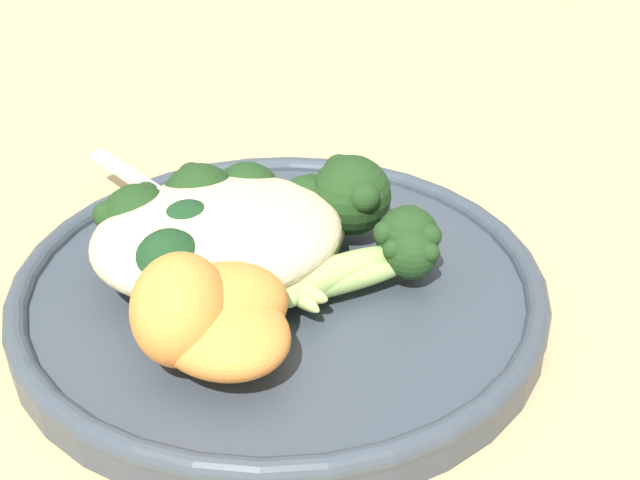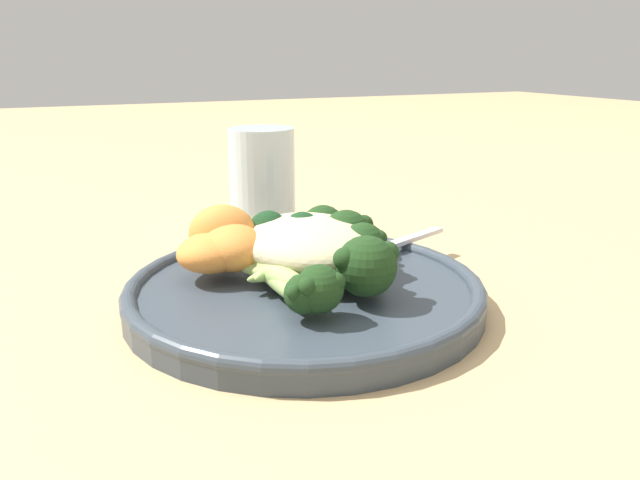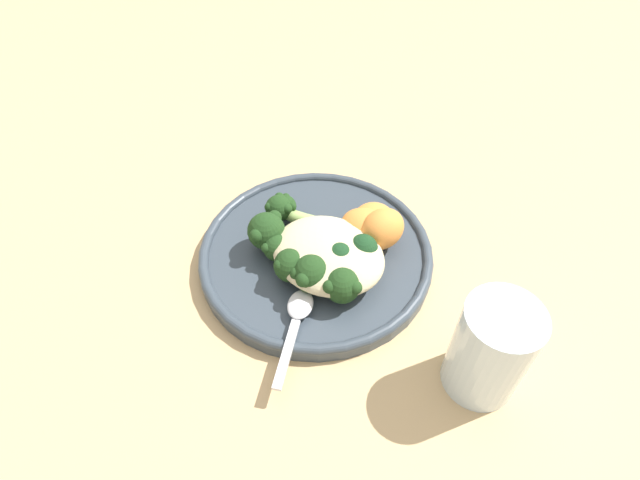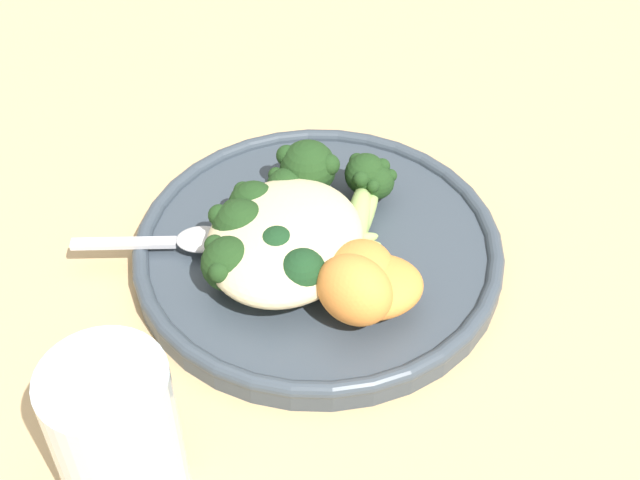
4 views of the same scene
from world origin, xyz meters
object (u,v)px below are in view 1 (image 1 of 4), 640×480
at_px(broccoli_stalk_7, 167,235).
at_px(spoon, 167,197).
at_px(broccoli_stalk_1, 372,254).
at_px(sweet_potato_chunk_2, 180,309).
at_px(broccoli_stalk_5, 245,207).
at_px(sweet_potato_chunk_1, 220,330).
at_px(broccoli_stalk_6, 209,211).
at_px(sweet_potato_chunk_0, 221,308).
at_px(broccoli_stalk_3, 328,229).
at_px(kale_tuft, 188,255).
at_px(broccoli_stalk_0, 376,265).
at_px(plate, 287,288).
at_px(broccoli_stalk_4, 306,216).
at_px(quinoa_mound, 218,235).
at_px(broccoli_stalk_2, 344,208).

distance_m(broccoli_stalk_7, spoon, 0.06).
relative_size(broccoli_stalk_1, sweet_potato_chunk_2, 2.11).
xyz_separation_m(broccoli_stalk_5, sweet_potato_chunk_1, (-0.04, -0.09, -0.00)).
bearing_deg(broccoli_stalk_6, sweet_potato_chunk_0, 150.65).
bearing_deg(sweet_potato_chunk_0, broccoli_stalk_3, 37.01).
height_order(sweet_potato_chunk_0, spoon, sweet_potato_chunk_0).
height_order(broccoli_stalk_3, broccoli_stalk_7, broccoli_stalk_7).
relative_size(broccoli_stalk_3, sweet_potato_chunk_2, 1.57).
bearing_deg(sweet_potato_chunk_2, kale_tuft, 72.17).
relative_size(broccoli_stalk_7, sweet_potato_chunk_0, 1.84).
height_order(kale_tuft, spoon, kale_tuft).
bearing_deg(broccoli_stalk_3, broccoli_stalk_0, -125.72).
relative_size(plate, broccoli_stalk_7, 2.43).
bearing_deg(broccoli_stalk_4, sweet_potato_chunk_2, 157.01).
bearing_deg(sweet_potato_chunk_2, sweet_potato_chunk_0, 6.82).
bearing_deg(broccoli_stalk_4, sweet_potato_chunk_1, 165.76).
bearing_deg(broccoli_stalk_0, spoon, 122.32).
distance_m(quinoa_mound, broccoli_stalk_2, 0.07).
height_order(broccoli_stalk_2, sweet_potato_chunk_0, broccoli_stalk_2).
xyz_separation_m(quinoa_mound, broccoli_stalk_5, (0.02, 0.03, -0.00)).
relative_size(broccoli_stalk_3, broccoli_stalk_6, 0.70).
height_order(broccoli_stalk_1, sweet_potato_chunk_1, broccoli_stalk_1).
bearing_deg(broccoli_stalk_1, kale_tuft, 155.97).
height_order(broccoli_stalk_2, sweet_potato_chunk_2, sweet_potato_chunk_2).
distance_m(broccoli_stalk_5, sweet_potato_chunk_2, 0.10).
relative_size(broccoli_stalk_5, broccoli_stalk_7, 0.96).
distance_m(sweet_potato_chunk_2, kale_tuft, 0.05).
bearing_deg(sweet_potato_chunk_2, broccoli_stalk_3, 32.03).
height_order(plate, spoon, spoon).
bearing_deg(sweet_potato_chunk_1, broccoli_stalk_0, 17.64).
relative_size(quinoa_mound, kale_tuft, 2.13).
distance_m(plate, broccoli_stalk_4, 0.04).
relative_size(plate, broccoli_stalk_5, 2.53).
bearing_deg(broccoli_stalk_4, quinoa_mound, 128.49).
xyz_separation_m(broccoli_stalk_1, broccoli_stalk_7, (-0.09, 0.05, 0.00)).
distance_m(broccoli_stalk_4, sweet_potato_chunk_2, 0.11).
bearing_deg(quinoa_mound, broccoli_stalk_0, -32.36).
xyz_separation_m(broccoli_stalk_2, broccoli_stalk_6, (-0.07, 0.02, -0.00)).
height_order(broccoli_stalk_2, spoon, broccoli_stalk_2).
relative_size(sweet_potato_chunk_0, sweet_potato_chunk_2, 1.13).
bearing_deg(broccoli_stalk_1, broccoli_stalk_0, -107.24).
height_order(broccoli_stalk_5, sweet_potato_chunk_2, sweet_potato_chunk_2).
bearing_deg(broccoli_stalk_5, broccoli_stalk_4, -119.33).
bearing_deg(kale_tuft, spoon, 84.10).
distance_m(plate, quinoa_mound, 0.04).
relative_size(broccoli_stalk_0, broccoli_stalk_5, 0.97).
bearing_deg(broccoli_stalk_7, plate, -158.41).
bearing_deg(broccoli_stalk_1, broccoli_stalk_4, 101.27).
height_order(broccoli_stalk_1, broccoli_stalk_7, broccoli_stalk_7).
distance_m(plate, spoon, 0.10).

